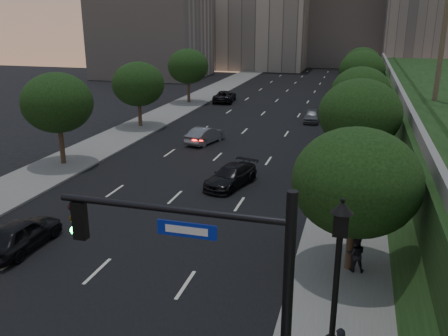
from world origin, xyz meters
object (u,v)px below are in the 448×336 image
(sedan_near_right, at_px, (231,176))
(pedestrian_b, at_px, (356,254))
(sedan_near_left, at_px, (21,234))
(pedestrian_c, at_px, (349,209))
(traffic_signal_mast, at_px, (239,323))
(sedan_far_left, at_px, (225,96))
(sedan_far_right, at_px, (312,116))
(street_lamp, at_px, (335,293))
(sedan_mid_left, at_px, (205,135))

(sedan_near_right, height_order, pedestrian_b, pedestrian_b)
(sedan_near_left, xyz_separation_m, pedestrian_c, (14.55, 6.77, 0.19))
(pedestrian_c, bearing_deg, traffic_signal_mast, 93.85)
(traffic_signal_mast, distance_m, pedestrian_c, 14.84)
(sedan_near_left, bearing_deg, sedan_far_left, -86.97)
(pedestrian_b, bearing_deg, sedan_far_right, -86.50)
(street_lamp, relative_size, sedan_mid_left, 1.31)
(street_lamp, relative_size, sedan_near_left, 1.27)
(sedan_mid_left, bearing_deg, pedestrian_b, 139.24)
(sedan_mid_left, xyz_separation_m, pedestrian_c, (12.33, -14.15, 0.24))
(traffic_signal_mast, xyz_separation_m, sedan_far_left, (-14.12, 48.92, -2.95))
(sedan_mid_left, bearing_deg, street_lamp, 131.27)
(street_lamp, height_order, sedan_far_left, street_lamp)
(pedestrian_c, bearing_deg, sedan_far_right, -67.42)
(sedan_near_left, distance_m, pedestrian_b, 15.11)
(sedan_far_left, distance_m, sedan_near_right, 31.56)
(traffic_signal_mast, height_order, sedan_near_right, traffic_signal_mast)
(sedan_far_right, xyz_separation_m, pedestrian_c, (4.42, -25.29, 0.28))
(traffic_signal_mast, distance_m, sedan_far_left, 51.00)
(sedan_far_left, distance_m, pedestrian_b, 42.81)
(pedestrian_b, bearing_deg, sedan_mid_left, -61.80)
(sedan_far_left, xyz_separation_m, sedan_far_right, (11.93, -9.21, -0.06))
(street_lamp, distance_m, sedan_near_right, 16.85)
(sedan_far_right, bearing_deg, pedestrian_c, -82.06)
(sedan_far_right, xyz_separation_m, pedestrian_b, (4.86, -30.17, 0.26))
(sedan_mid_left, bearing_deg, sedan_near_right, 131.73)
(sedan_mid_left, xyz_separation_m, sedan_near_right, (4.91, -9.91, -0.04))
(traffic_signal_mast, distance_m, sedan_mid_left, 30.44)
(traffic_signal_mast, distance_m, sedan_far_right, 39.88)
(traffic_signal_mast, distance_m, street_lamp, 4.23)
(sedan_near_right, bearing_deg, sedan_near_left, -107.51)
(sedan_mid_left, xyz_separation_m, sedan_far_right, (7.90, 11.15, -0.04))
(sedan_far_right, distance_m, pedestrian_c, 25.68)
(traffic_signal_mast, xyz_separation_m, sedan_near_right, (-5.18, 18.65, -3.00))
(sedan_far_left, bearing_deg, traffic_signal_mast, 100.00)
(pedestrian_b, relative_size, pedestrian_c, 0.97)
(sedan_near_left, height_order, sedan_far_left, sedan_near_left)
(sedan_near_left, xyz_separation_m, sedan_far_left, (-1.81, 41.26, -0.03))
(street_lamp, xyz_separation_m, pedestrian_b, (0.63, 5.98, -1.71))
(sedan_far_left, height_order, sedan_far_right, sedan_far_left)
(sedan_far_right, distance_m, pedestrian_b, 30.56)
(traffic_signal_mast, xyz_separation_m, sedan_mid_left, (-10.09, 28.56, -2.97))
(sedan_mid_left, relative_size, pedestrian_b, 2.77)
(street_lamp, distance_m, pedestrian_c, 10.99)
(sedan_far_left, bearing_deg, street_lamp, 103.51)
(sedan_near_right, height_order, pedestrian_c, pedestrian_c)
(sedan_mid_left, height_order, pedestrian_c, pedestrian_c)
(street_lamp, xyz_separation_m, pedestrian_c, (0.19, 10.86, -1.69))
(sedan_near_left, height_order, pedestrian_b, pedestrian_b)
(pedestrian_c, bearing_deg, sedan_far_left, -51.97)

